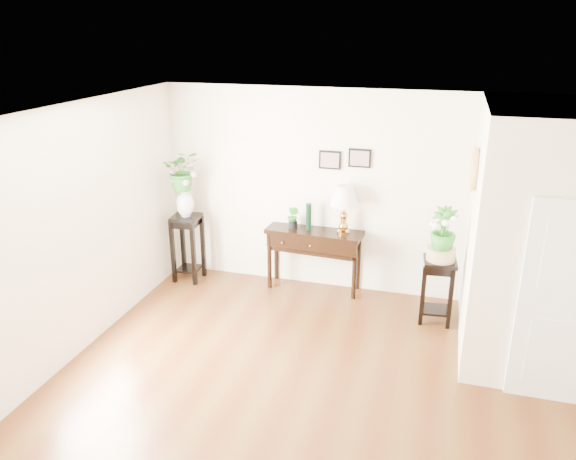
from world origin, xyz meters
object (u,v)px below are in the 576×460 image
at_px(table_lamp, 344,208).
at_px(plant_stand_a, 188,248).
at_px(plant_stand_b, 437,290).
at_px(console_table, 314,260).

height_order(table_lamp, plant_stand_a, table_lamp).
bearing_deg(plant_stand_b, console_table, 164.72).
distance_m(table_lamp, plant_stand_a, 2.37).
xyz_separation_m(console_table, plant_stand_b, (1.71, -0.47, -0.02)).
bearing_deg(plant_stand_a, table_lamp, 5.31).
relative_size(console_table, table_lamp, 1.98).
height_order(console_table, plant_stand_a, plant_stand_a).
distance_m(plant_stand_a, plant_stand_b, 3.56).
bearing_deg(plant_stand_b, plant_stand_a, 175.83).
relative_size(console_table, plant_stand_b, 1.59).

